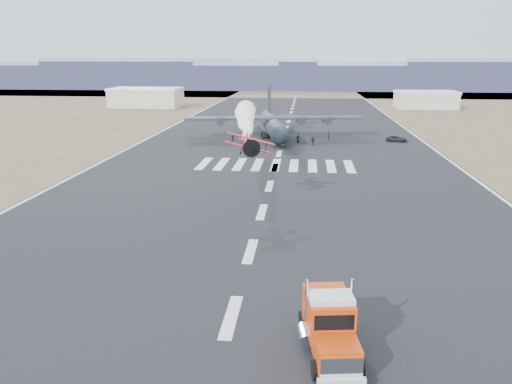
# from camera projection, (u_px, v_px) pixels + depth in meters

# --- Properties ---
(ground) EXTENTS (500.00, 500.00, 0.00)m
(ground) POSITION_uv_depth(u_px,v_px,m) (231.00, 317.00, 34.05)
(ground) COLOR black
(ground) RESTS_ON ground
(scrub_far) EXTENTS (500.00, 80.00, 0.00)m
(scrub_far) POSITION_uv_depth(u_px,v_px,m) (297.00, 92.00, 254.98)
(scrub_far) COLOR brown
(scrub_far) RESTS_ON ground
(runway_markings) EXTENTS (60.00, 260.00, 0.01)m
(runway_markings) POSITION_uv_depth(u_px,v_px,m) (279.00, 154.00, 91.68)
(runway_markings) COLOR silver
(runway_markings) RESTS_ON ground
(ridge_seg_b) EXTENTS (150.00, 50.00, 15.00)m
(ridge_seg_b) POSITION_uv_depth(u_px,v_px,m) (78.00, 74.00, 294.25)
(ridge_seg_b) COLOR #8991AF
(ridge_seg_b) RESTS_ON ground
(ridge_seg_c) EXTENTS (150.00, 50.00, 17.00)m
(ridge_seg_c) POSITION_uv_depth(u_px,v_px,m) (186.00, 73.00, 287.78)
(ridge_seg_c) COLOR #8991AF
(ridge_seg_c) RESTS_ON ground
(ridge_seg_d) EXTENTS (150.00, 50.00, 13.00)m
(ridge_seg_d) POSITION_uv_depth(u_px,v_px,m) (298.00, 77.00, 282.10)
(ridge_seg_d) COLOR #8991AF
(ridge_seg_d) RESTS_ON ground
(ridge_seg_e) EXTENTS (150.00, 50.00, 15.00)m
(ridge_seg_e) POSITION_uv_depth(u_px,v_px,m) (416.00, 75.00, 275.63)
(ridge_seg_e) COLOR #8991AF
(ridge_seg_e) RESTS_ON ground
(hangar_left) EXTENTS (24.50, 14.50, 6.70)m
(hangar_left) POSITION_uv_depth(u_px,v_px,m) (146.00, 97.00, 177.41)
(hangar_left) COLOR #BAB3A5
(hangar_left) RESTS_ON ground
(hangar_right) EXTENTS (20.50, 12.50, 5.90)m
(hangar_right) POSITION_uv_depth(u_px,v_px,m) (426.00, 99.00, 172.96)
(hangar_right) COLOR #BAB3A5
(hangar_right) RESTS_ON ground
(semi_truck) EXTENTS (3.71, 8.51, 3.75)m
(semi_truck) POSITION_uv_depth(u_px,v_px,m) (329.00, 324.00, 29.59)
(semi_truck) COLOR black
(semi_truck) RESTS_ON ground
(aerobatic_biplane) EXTENTS (5.69, 5.29, 2.95)m
(aerobatic_biplane) POSITION_uv_depth(u_px,v_px,m) (248.00, 144.00, 58.72)
(aerobatic_biplane) COLOR #B50C1F
(smoke_trail) EXTENTS (6.61, 35.58, 3.65)m
(smoke_trail) POSITION_uv_depth(u_px,v_px,m) (245.00, 114.00, 86.64)
(smoke_trail) COLOR white
(transport_aircraft) EXTENTS (38.77, 31.78, 11.20)m
(transport_aircraft) POSITION_uv_depth(u_px,v_px,m) (273.00, 124.00, 110.87)
(transport_aircraft) COLOR #202530
(transport_aircraft) RESTS_ON ground
(support_vehicle) EXTENTS (4.79, 3.33, 1.22)m
(support_vehicle) POSITION_uv_depth(u_px,v_px,m) (397.00, 139.00, 104.72)
(support_vehicle) COLOR black
(support_vehicle) RESTS_ON ground
(crew_a) EXTENTS (0.54, 0.64, 1.67)m
(crew_a) POSITION_uv_depth(u_px,v_px,m) (328.00, 136.00, 106.74)
(crew_a) COLOR black
(crew_a) RESTS_ON ground
(crew_b) EXTENTS (0.87, 0.56, 1.75)m
(crew_b) POSITION_uv_depth(u_px,v_px,m) (279.00, 135.00, 107.85)
(crew_b) COLOR black
(crew_b) RESTS_ON ground
(crew_c) EXTENTS (1.06, 1.31, 1.84)m
(crew_c) POSITION_uv_depth(u_px,v_px,m) (262.00, 135.00, 107.78)
(crew_c) COLOR black
(crew_c) RESTS_ON ground
(crew_d) EXTENTS (1.14, 0.87, 1.75)m
(crew_d) POSITION_uv_depth(u_px,v_px,m) (313.00, 141.00, 100.11)
(crew_d) COLOR black
(crew_d) RESTS_ON ground
(crew_e) EXTENTS (0.86, 0.60, 1.63)m
(crew_e) POSITION_uv_depth(u_px,v_px,m) (298.00, 139.00, 103.59)
(crew_e) COLOR black
(crew_e) RESTS_ON ground
(crew_f) EXTENTS (0.81, 1.54, 1.59)m
(crew_f) POSITION_uv_depth(u_px,v_px,m) (233.00, 137.00, 105.85)
(crew_f) COLOR black
(crew_f) RESTS_ON ground
(crew_g) EXTENTS (0.77, 0.69, 1.81)m
(crew_g) POSITION_uv_depth(u_px,v_px,m) (281.00, 138.00, 103.87)
(crew_g) COLOR black
(crew_g) RESTS_ON ground
(crew_h) EXTENTS (0.78, 1.00, 1.81)m
(crew_h) POSITION_uv_depth(u_px,v_px,m) (280.00, 139.00, 102.48)
(crew_h) COLOR black
(crew_h) RESTS_ON ground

